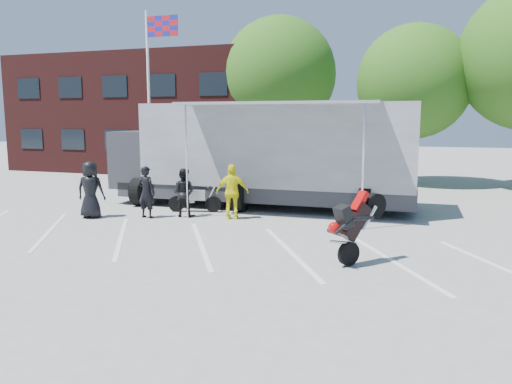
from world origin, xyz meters
The scene contains 13 objects.
ground centered at (0.00, 0.00, 0.00)m, with size 100.00×100.00×0.00m, color #9C9C97.
parking_bay_lines centered at (0.00, 1.00, 0.01)m, with size 18.00×5.00×0.01m, color white.
office_building centered at (-10.00, 18.00, 3.50)m, with size 18.00×8.00×7.00m, color #3F1514.
flagpole centered at (-6.24, 10.00, 5.05)m, with size 1.61×0.12×8.00m.
tree_left centered at (-2.00, 16.00, 5.57)m, with size 6.12×6.12×8.64m.
tree_mid centered at (5.00, 15.00, 4.94)m, with size 5.44×5.44×7.68m.
transporter_truck centered at (0.10, 6.77, 0.00)m, with size 11.80×5.68×3.75m, color #9B9EA3, non-canonical shape.
parked_motorcycle centered at (-1.88, 5.02, 0.00)m, with size 0.63×1.89×0.99m, color #AAAAAE, non-canonical shape.
stunt_bike_rider centered at (4.50, 0.70, 0.00)m, with size 0.71×1.51×1.78m, color black, non-canonical shape.
spectator_leather_a centered at (-4.65, 3.01, 0.93)m, with size 0.91×0.59×1.86m, color black.
spectator_leather_b centered at (-2.92, 3.58, 0.85)m, with size 0.62×0.41×1.70m, color black.
spectator_leather_c centered at (-1.87, 4.16, 0.80)m, with size 0.78×0.61×1.61m, color black.
spectator_hivis centered at (-0.19, 4.29, 0.89)m, with size 1.04×0.43×1.78m, color #FFF50D.
Camera 1 is at (5.57, -10.51, 3.24)m, focal length 35.00 mm.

